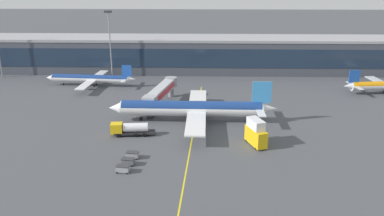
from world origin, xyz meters
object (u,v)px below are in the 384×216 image
at_px(main_airliner, 192,108).
at_px(commuter_jet_near, 91,79).
at_px(baggage_cart_0, 123,169).
at_px(baggage_cart_1, 128,161).
at_px(baggage_cart_2, 133,155).
at_px(catering_lift, 256,133).
at_px(fuel_tanker, 130,129).

relative_size(main_airliner, commuter_jet_near, 1.38).
bearing_deg(baggage_cart_0, baggage_cart_1, 82.34).
bearing_deg(baggage_cart_2, main_airliner, 61.30).
relative_size(main_airliner, catering_lift, 6.26).
relative_size(catering_lift, baggage_cart_2, 2.56).
relative_size(baggage_cart_1, commuter_jet_near, 0.09).
xyz_separation_m(catering_lift, baggage_cart_2, (-27.52, -7.65, -2.28)).
xyz_separation_m(fuel_tanker, catering_lift, (30.30, -4.82, 1.32)).
relative_size(main_airliner, baggage_cart_1, 16.01).
distance_m(baggage_cart_1, baggage_cart_2, 3.20).
xyz_separation_m(fuel_tanker, commuter_jet_near, (-21.80, 44.03, 0.97)).
distance_m(fuel_tanker, baggage_cart_1, 15.85).
relative_size(fuel_tanker, baggage_cart_2, 3.88).
bearing_deg(baggage_cart_1, fuel_tanker, 98.56).
xyz_separation_m(main_airliner, commuter_jet_near, (-36.96, 33.90, -0.97)).
relative_size(catering_lift, commuter_jet_near, 0.22).
xyz_separation_m(fuel_tanker, baggage_cart_2, (2.78, -12.47, -0.96)).
xyz_separation_m(main_airliner, catering_lift, (15.14, -14.95, -0.62)).
height_order(fuel_tanker, catering_lift, catering_lift).
height_order(main_airliner, fuel_tanker, main_airliner).
bearing_deg(baggage_cart_0, baggage_cart_2, 82.34).
relative_size(fuel_tanker, baggage_cart_1, 3.88).
bearing_deg(catering_lift, baggage_cart_2, -164.46).
bearing_deg(catering_lift, commuter_jet_near, 136.84).
bearing_deg(baggage_cart_2, baggage_cart_0, -97.66).
relative_size(fuel_tanker, catering_lift, 1.52).
relative_size(main_airliner, fuel_tanker, 4.13).
distance_m(main_airliner, baggage_cart_0, 31.96).
relative_size(catering_lift, baggage_cart_1, 2.56).
xyz_separation_m(fuel_tanker, baggage_cart_1, (2.36, -15.64, -0.96)).
xyz_separation_m(main_airliner, fuel_tanker, (-15.16, -10.13, -1.94)).
xyz_separation_m(baggage_cart_1, baggage_cart_2, (0.43, 3.17, 0.00)).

